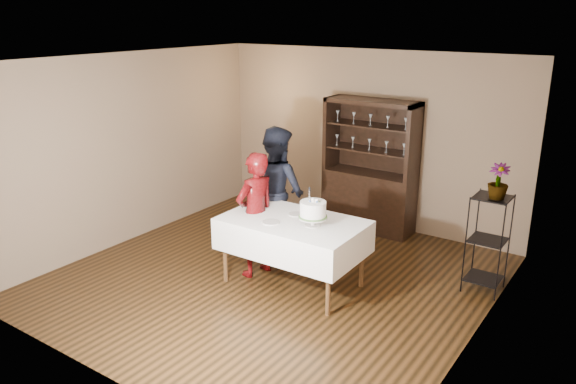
# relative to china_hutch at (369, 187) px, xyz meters

# --- Properties ---
(floor) EXTENTS (5.00, 5.00, 0.00)m
(floor) POSITION_rel_china_hutch_xyz_m (-0.20, -2.25, -0.66)
(floor) COLOR black
(floor) RESTS_ON ground
(ceiling) EXTENTS (5.00, 5.00, 0.00)m
(ceiling) POSITION_rel_china_hutch_xyz_m (-0.20, -2.25, 2.04)
(ceiling) COLOR silver
(ceiling) RESTS_ON back_wall
(back_wall) EXTENTS (5.00, 0.02, 2.70)m
(back_wall) POSITION_rel_china_hutch_xyz_m (-0.20, 0.25, 0.69)
(back_wall) COLOR #755F4B
(back_wall) RESTS_ON floor
(wall_left) EXTENTS (0.02, 5.00, 2.70)m
(wall_left) POSITION_rel_china_hutch_xyz_m (-2.70, -2.25, 0.69)
(wall_left) COLOR #755F4B
(wall_left) RESTS_ON floor
(wall_right) EXTENTS (0.02, 5.00, 2.70)m
(wall_right) POSITION_rel_china_hutch_xyz_m (2.30, -2.25, 0.69)
(wall_right) COLOR #755F4B
(wall_right) RESTS_ON floor
(china_hutch) EXTENTS (1.40, 0.48, 2.00)m
(china_hutch) POSITION_rel_china_hutch_xyz_m (0.00, 0.00, 0.00)
(china_hutch) COLOR black
(china_hutch) RESTS_ON floor
(plant_etagere) EXTENTS (0.42, 0.42, 1.20)m
(plant_etagere) POSITION_rel_china_hutch_xyz_m (2.08, -1.05, -0.01)
(plant_etagere) COLOR black
(plant_etagere) RESTS_ON floor
(cake_table) EXTENTS (1.70, 1.06, 0.85)m
(cake_table) POSITION_rel_china_hutch_xyz_m (0.10, -2.23, -0.02)
(cake_table) COLOR white
(cake_table) RESTS_ON floor
(woman) EXTENTS (0.49, 0.65, 1.61)m
(woman) POSITION_rel_china_hutch_xyz_m (-0.46, -2.24, 0.14)
(woman) COLOR #370505
(woman) RESTS_ON floor
(man) EXTENTS (1.03, 0.90, 1.78)m
(man) POSITION_rel_china_hutch_xyz_m (-0.65, -1.52, 0.23)
(man) COLOR black
(man) RESTS_ON floor
(cake) EXTENTS (0.37, 0.37, 0.47)m
(cake) POSITION_rel_china_hutch_xyz_m (0.39, -2.26, 0.37)
(cake) COLOR beige
(cake) RESTS_ON cake_table
(plate_near) EXTENTS (0.27, 0.27, 0.01)m
(plate_near) POSITION_rel_china_hutch_xyz_m (-0.07, -2.46, 0.19)
(plate_near) COLOR beige
(plate_near) RESTS_ON cake_table
(plate_far) EXTENTS (0.23, 0.23, 0.01)m
(plate_far) POSITION_rel_china_hutch_xyz_m (0.02, -2.07, 0.19)
(plate_far) COLOR beige
(plate_far) RESTS_ON cake_table
(potted_plant) EXTENTS (0.26, 0.26, 0.41)m
(potted_plant) POSITION_rel_china_hutch_xyz_m (2.13, -1.09, 0.73)
(potted_plant) COLOR #456E34
(potted_plant) RESTS_ON plant_etagere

